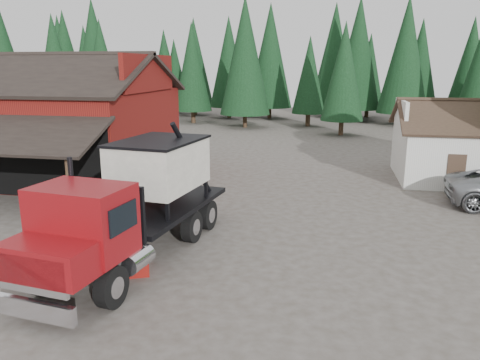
# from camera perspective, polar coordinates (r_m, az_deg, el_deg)

# --- Properties ---
(ground) EXTENTS (120.00, 120.00, 0.00)m
(ground) POSITION_cam_1_polar(r_m,az_deg,el_deg) (17.21, -7.05, -8.10)
(ground) COLOR #464037
(ground) RESTS_ON ground
(red_barn) EXTENTS (12.80, 13.63, 7.18)m
(red_barn) POSITION_cam_1_polar(r_m,az_deg,el_deg) (30.01, -21.57, 5.72)
(red_barn) COLOR maroon
(red_barn) RESTS_ON ground
(farmhouse) EXTENTS (8.60, 6.42, 4.65)m
(farmhouse) POSITION_cam_1_polar(r_m,az_deg,el_deg) (29.62, 26.44, 3.14)
(farmhouse) COLOR silver
(farmhouse) RESTS_ON ground
(conifer_backdrop) EXTENTS (76.00, 16.00, 16.00)m
(conifer_backdrop) POSITION_cam_1_polar(r_m,az_deg,el_deg) (57.74, 6.01, 7.30)
(conifer_backdrop) COLOR black
(conifer_backdrop) RESTS_ON ground
(near_pine_a) EXTENTS (4.40, 4.40, 11.40)m
(near_pine_a) POSITION_cam_1_polar(r_m,az_deg,el_deg) (50.96, -21.59, 12.80)
(near_pine_a) COLOR #382619
(near_pine_a) RESTS_ON ground
(near_pine_b) EXTENTS (3.96, 3.96, 10.40)m
(near_pine_b) POSITION_cam_1_polar(r_m,az_deg,el_deg) (45.17, 12.55, 12.78)
(near_pine_b) COLOR #382619
(near_pine_b) RESTS_ON ground
(near_pine_d) EXTENTS (5.28, 5.28, 13.40)m
(near_pine_d) POSITION_cam_1_polar(r_m,az_deg,el_deg) (50.01, 0.63, 14.88)
(near_pine_d) COLOR #382619
(near_pine_d) RESTS_ON ground
(feed_truck) EXTENTS (3.93, 10.04, 4.41)m
(feed_truck) POSITION_cam_1_polar(r_m,az_deg,el_deg) (15.95, -12.54, -2.27)
(feed_truck) COLOR black
(feed_truck) RESTS_ON ground
(equip_box) EXTENTS (1.07, 1.29, 0.60)m
(equip_box) POSITION_cam_1_polar(r_m,az_deg,el_deg) (15.44, -12.38, -9.76)
(equip_box) COLOR maroon
(equip_box) RESTS_ON ground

